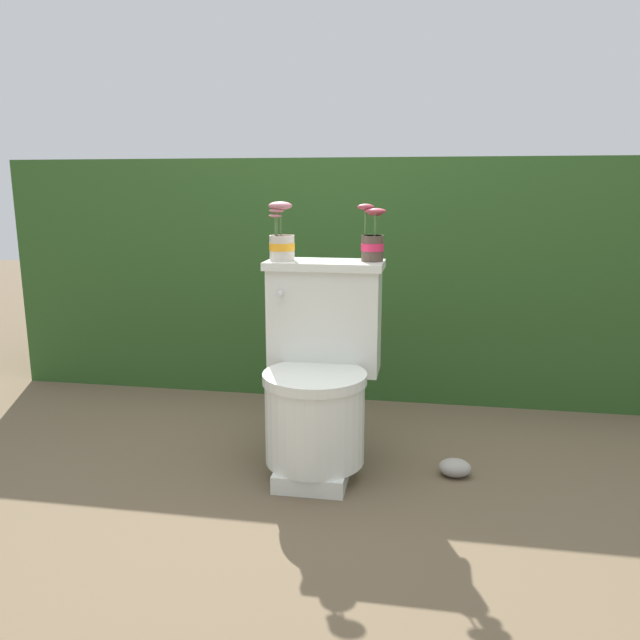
{
  "coord_description": "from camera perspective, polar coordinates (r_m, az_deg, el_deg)",
  "views": [
    {
      "loc": [
        0.41,
        -2.15,
        1.07
      ],
      "look_at": [
        0.03,
        0.08,
        0.57
      ],
      "focal_mm": 35.0,
      "sensor_mm": 36.0,
      "label": 1
    }
  ],
  "objects": [
    {
      "name": "ground_plane",
      "position": [
        2.44,
        -0.96,
        -13.71
      ],
      "size": [
        12.0,
        12.0,
        0.0
      ],
      "primitive_type": "plane",
      "color": "brown"
    },
    {
      "name": "hedge_backdrop",
      "position": [
        3.51,
        2.99,
        4.54
      ],
      "size": [
        3.48,
        0.91,
        1.19
      ],
      "color": "#284C1E",
      "rests_on": "ground"
    },
    {
      "name": "toilet",
      "position": [
        2.36,
        -0.08,
        -5.18
      ],
      "size": [
        0.45,
        0.52,
        0.78
      ],
      "color": "silver",
      "rests_on": "ground"
    },
    {
      "name": "potted_plant_left",
      "position": [
        2.41,
        -3.54,
        7.3
      ],
      "size": [
        0.1,
        0.1,
        0.22
      ],
      "color": "beige",
      "rests_on": "toilet"
    },
    {
      "name": "potted_plant_midleft",
      "position": [
        2.39,
        4.81,
        7.32
      ],
      "size": [
        0.11,
        0.1,
        0.22
      ],
      "color": "#47382D",
      "rests_on": "toilet"
    },
    {
      "name": "garden_stone",
      "position": [
        2.45,
        12.23,
        -13.06
      ],
      "size": [
        0.12,
        0.1,
        0.07
      ],
      "color": "gray",
      "rests_on": "ground"
    }
  ]
}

